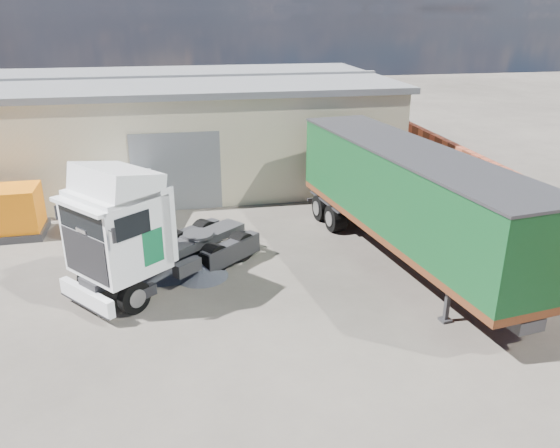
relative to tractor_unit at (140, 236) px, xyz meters
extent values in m
plane|color=#272420|center=(3.24, -2.49, -1.86)|extent=(120.00, 120.00, 0.00)
cube|color=beige|center=(-2.76, 13.51, 0.64)|extent=(30.00, 12.00, 5.00)
cube|color=slate|center=(-2.76, 13.51, 3.29)|extent=(30.60, 12.60, 0.30)
cube|color=slate|center=(1.24, 7.49, -0.06)|extent=(4.00, 0.08, 3.60)
cube|color=slate|center=(-2.76, 13.51, 3.49)|extent=(30.60, 0.40, 0.15)
cube|color=#974226|center=(14.74, 3.51, -0.61)|extent=(0.35, 26.00, 2.50)
cylinder|color=black|center=(-0.91, -0.78, -1.34)|extent=(2.38, 2.54, 1.05)
cylinder|color=black|center=(1.74, 1.47, -1.34)|extent=(2.41, 2.58, 1.05)
cylinder|color=black|center=(2.80, 2.37, -1.34)|extent=(2.41, 2.58, 1.05)
cube|color=#2D2D30|center=(0.90, 0.77, -0.97)|extent=(5.57, 4.92, 0.30)
cube|color=white|center=(-1.63, -1.39, -1.32)|extent=(1.83, 2.09, 0.55)
cube|color=white|center=(-0.65, -0.55, 0.40)|extent=(3.35, 3.37, 2.43)
cube|color=black|center=(-1.52, -1.29, 0.02)|extent=(1.46, 1.70, 1.39)
cube|color=black|center=(-1.50, -1.28, 1.11)|extent=(1.48, 1.74, 0.74)
cube|color=white|center=(-0.50, -0.42, 1.96)|extent=(3.06, 3.12, 1.22)
cube|color=#0C5A34|center=(-1.15, 0.66, 0.12)|extent=(0.58, 0.49, 1.09)
cube|color=#0C5A34|center=(0.46, -1.24, 0.12)|extent=(0.58, 0.49, 1.09)
cylinder|color=#2D2D30|center=(1.89, 1.60, -0.76)|extent=(1.54, 1.54, 0.12)
cube|color=#2D2D30|center=(8.89, -3.83, -1.28)|extent=(0.36, 0.36, 1.16)
cube|color=#2D2D30|center=(10.77, -3.55, -1.28)|extent=(0.36, 0.36, 1.16)
cylinder|color=black|center=(8.59, 4.51, -1.30)|extent=(2.83, 1.51, 1.12)
cube|color=#2D2D30|center=(9.23, 0.28, -0.91)|extent=(2.72, 12.66, 0.37)
cube|color=#612D16|center=(9.23, 0.28, -0.56)|extent=(4.50, 12.92, 0.25)
cube|color=black|center=(9.23, 0.28, 0.94)|extent=(4.50, 12.92, 2.75)
cube|color=#2D2D30|center=(9.23, 0.28, 2.33)|extent=(4.57, 13.00, 0.08)
cylinder|color=black|center=(-1.59, 4.72, -1.51)|extent=(2.19, 1.17, 0.71)
cylinder|color=black|center=(-0.79, 8.09, -1.51)|extent=(2.19, 1.17, 0.71)
cube|color=white|center=(-1.19, 6.41, -0.73)|extent=(3.15, 5.32, 1.84)
cube|color=white|center=(-1.67, 4.41, -0.78)|extent=(2.17, 1.41, 1.19)
cube|color=black|center=(-1.62, 4.62, -0.19)|extent=(1.86, 0.52, 0.65)
cube|color=#2D2D30|center=(-5.85, 5.61, -1.71)|extent=(3.32, 2.14, 0.31)
cube|color=orange|center=(-5.85, 5.61, -0.85)|extent=(3.11, 1.93, 2.03)
cone|color=#1F222A|center=(0.38, 1.93, -1.35)|extent=(6.03, 6.03, 1.03)
cone|color=#1F222A|center=(1.91, 0.46, -1.61)|extent=(2.26, 2.26, 0.51)
cone|color=#1F222A|center=(-1.20, 3.19, -1.55)|extent=(2.76, 2.76, 0.62)
camera|label=1|loc=(1.44, -16.75, 6.82)|focal=35.00mm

